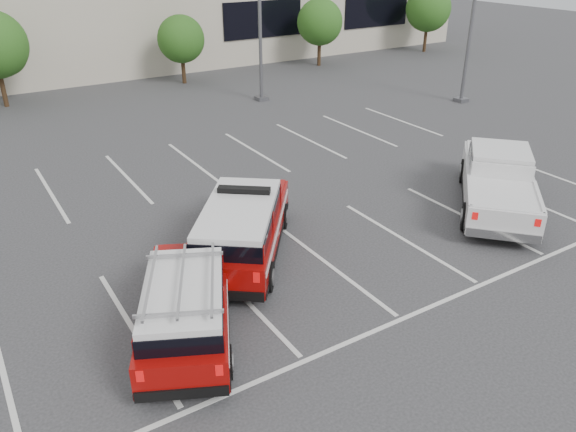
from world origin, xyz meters
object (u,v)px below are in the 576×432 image
(ladder_suv, at_px, (187,310))
(fire_chief_suv, at_px, (243,231))
(light_pole_right, at_px, (475,0))
(white_pickup, at_px, (497,186))
(tree_mid_right, at_px, (182,41))
(tree_right, at_px, (321,24))
(tree_far_right, at_px, (429,10))

(ladder_suv, bearing_deg, fire_chief_suv, 68.45)
(light_pole_right, xyz_separation_m, white_pickup, (-9.20, -9.85, -4.46))
(light_pole_right, relative_size, white_pickup, 1.78)
(tree_mid_right, bearing_deg, light_pole_right, -47.83)
(tree_right, xyz_separation_m, white_pickup, (-8.29, -21.89, -2.04))
(tree_far_right, distance_m, ladder_suv, 37.41)
(light_pole_right, bearing_deg, tree_mid_right, 132.17)
(tree_far_right, bearing_deg, fire_chief_suv, -142.80)
(tree_far_right, height_order, fire_chief_suv, tree_far_right)
(tree_right, relative_size, tree_far_right, 0.91)
(tree_far_right, xyz_separation_m, white_pickup, (-18.29, -21.89, -2.31))
(tree_mid_right, relative_size, tree_far_right, 0.82)
(tree_far_right, distance_m, fire_chief_suv, 33.75)
(light_pole_right, distance_m, ladder_suv, 23.54)
(fire_chief_suv, distance_m, white_pickup, 8.67)
(fire_chief_suv, bearing_deg, light_pole_right, 62.91)
(tree_mid_right, xyz_separation_m, tree_far_right, (20.00, 0.00, 0.54))
(tree_mid_right, bearing_deg, tree_far_right, 0.00)
(light_pole_right, relative_size, ladder_suv, 2.11)
(tree_right, bearing_deg, tree_far_right, 0.00)
(tree_right, bearing_deg, tree_mid_right, -180.00)
(ladder_suv, bearing_deg, light_pole_right, 53.54)
(tree_mid_right, height_order, ladder_suv, tree_mid_right)
(light_pole_right, distance_m, white_pickup, 14.19)
(tree_mid_right, height_order, light_pole_right, light_pole_right)
(light_pole_right, relative_size, fire_chief_suv, 1.89)
(tree_far_right, distance_m, light_pole_right, 15.24)
(tree_mid_right, height_order, tree_far_right, tree_far_right)
(tree_right, height_order, fire_chief_suv, tree_right)
(tree_right, bearing_deg, ladder_suv, -130.49)
(light_pole_right, bearing_deg, fire_chief_suv, -154.87)
(tree_mid_right, xyz_separation_m, fire_chief_suv, (-6.82, -20.36, -1.73))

